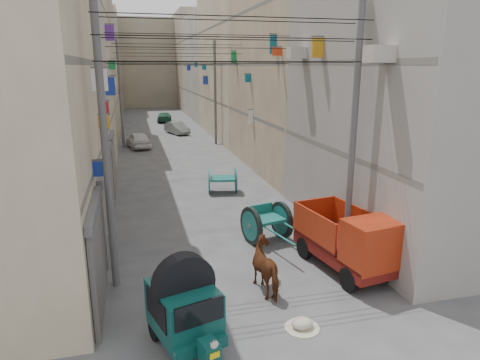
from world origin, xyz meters
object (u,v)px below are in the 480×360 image
object	(u,v)px
mini_truck	(354,245)
feed_sack	(302,323)
distant_car_grey	(177,128)
second_cart	(223,180)
horse	(269,267)
tonga_cart	(267,222)
distant_car_green	(164,117)
distant_car_white	(138,140)
auto_rickshaw	(185,306)

from	to	relation	value
mini_truck	feed_sack	distance (m)	3.41
mini_truck	distant_car_grey	bearing A→B (deg)	85.04
distant_car_grey	second_cart	bearing A→B (deg)	-108.53
mini_truck	horse	size ratio (longest dim) A/B	2.23
tonga_cart	horse	bearing A→B (deg)	-120.68
feed_sack	distant_car_green	xyz separation A→B (m)	(-0.10, 40.72, 0.40)
tonga_cart	feed_sack	size ratio (longest dim) A/B	6.05
tonga_cart	distant_car_white	bearing A→B (deg)	87.51
tonga_cart	distant_car_green	bearing A→B (deg)	77.34
distant_car_white	distant_car_green	world-z (taller)	distant_car_white
feed_sack	horse	bearing A→B (deg)	96.64
tonga_cart	second_cart	size ratio (longest dim) A/B	2.00
horse	distant_car_green	xyz separation A→B (m)	(0.12, 38.81, -0.18)
tonga_cart	feed_sack	distance (m)	5.39
tonga_cart	mini_truck	world-z (taller)	mini_truck
second_cart	distant_car_grey	xyz separation A→B (m)	(-0.18, 19.74, -0.10)
horse	distant_car_green	bearing A→B (deg)	-98.82
auto_rickshaw	distant_car_white	size ratio (longest dim) A/B	0.69
auto_rickshaw	distant_car_green	distance (m)	40.80
mini_truck	distant_car_grey	distance (m)	29.27
tonga_cart	distant_car_white	distance (m)	20.19
horse	distant_car_grey	distance (m)	29.46
distant_car_grey	tonga_cart	bearing A→B (deg)	-108.05
distant_car_white	tonga_cart	bearing A→B (deg)	91.63
distant_car_white	distant_car_grey	xyz separation A→B (m)	(3.60, 6.29, -0.06)
auto_rickshaw	second_cart	distance (m)	12.08
feed_sack	distant_car_green	world-z (taller)	distant_car_green
mini_truck	distant_car_grey	size ratio (longest dim) A/B	1.11
distant_car_white	horse	bearing A→B (deg)	87.54
second_cart	horse	world-z (taller)	horse
auto_rickshaw	horse	bearing A→B (deg)	19.95
auto_rickshaw	feed_sack	bearing A→B (deg)	-16.98
horse	distant_car_green	distance (m)	38.81
tonga_cart	distant_car_white	world-z (taller)	tonga_cart
mini_truck	second_cart	size ratio (longest dim) A/B	2.36
tonga_cart	mini_truck	xyz separation A→B (m)	(1.70, -3.12, 0.25)
auto_rickshaw	tonga_cart	world-z (taller)	auto_rickshaw
mini_truck	second_cart	xyz separation A→B (m)	(-1.98, 9.45, -0.30)
feed_sack	distant_car_white	bearing A→B (deg)	97.45
distant_car_white	mini_truck	bearing A→B (deg)	94.16
feed_sack	distant_car_grey	size ratio (longest dim) A/B	0.16
second_cart	feed_sack	size ratio (longest dim) A/B	3.02
tonga_cart	distant_car_white	size ratio (longest dim) A/B	0.88
distant_car_grey	horse	bearing A→B (deg)	-110.12
second_cart	distant_car_green	size ratio (longest dim) A/B	0.43
auto_rickshaw	distant_car_green	size ratio (longest dim) A/B	0.68
distant_car_green	feed_sack	bearing A→B (deg)	97.30
auto_rickshaw	feed_sack	size ratio (longest dim) A/B	4.73
tonga_cart	distant_car_green	xyz separation A→B (m)	(-0.88, 35.42, -0.17)
distant_car_white	distant_car_green	distance (m)	15.96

